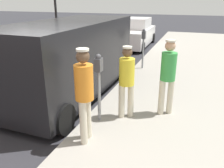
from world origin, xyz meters
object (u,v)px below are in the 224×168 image
at_px(parked_sedan_ahead, 134,34).
at_px(pedestrian_in_orange, 84,90).
at_px(parking_meter_far, 143,42).
at_px(parked_van, 71,57).
at_px(pedestrian_in_green, 168,73).
at_px(parking_meter_near, 99,77).
at_px(pedestrian_in_yellow, 127,78).

bearing_deg(parked_sedan_ahead, pedestrian_in_orange, -80.55).
relative_size(parking_meter_far, pedestrian_in_orange, 0.84).
distance_m(parked_van, parked_sedan_ahead, 7.96).
bearing_deg(pedestrian_in_green, parking_meter_near, -148.72).
xyz_separation_m(parking_meter_near, pedestrian_in_green, (1.35, 0.82, -0.02)).
distance_m(pedestrian_in_yellow, pedestrian_in_green, 0.96).
bearing_deg(parking_meter_near, pedestrian_in_green, 31.28).
bearing_deg(pedestrian_in_green, parked_sedan_ahead, 109.16).
relative_size(parking_meter_near, pedestrian_in_orange, 0.84).
relative_size(parking_meter_far, pedestrian_in_yellow, 0.92).
xyz_separation_m(parking_meter_near, pedestrian_in_orange, (0.07, -0.83, 0.01)).
relative_size(parking_meter_far, parked_sedan_ahead, 0.34).
xyz_separation_m(pedestrian_in_green, parked_van, (-2.85, 0.67, -0.01)).
height_order(parking_meter_far, pedestrian_in_yellow, pedestrian_in_yellow).
height_order(parking_meter_near, pedestrian_in_yellow, pedestrian_in_yellow).
distance_m(parking_meter_near, parking_meter_far, 4.43).
distance_m(parking_meter_near, pedestrian_in_orange, 0.83).
relative_size(pedestrian_in_yellow, pedestrian_in_orange, 0.92).
bearing_deg(parking_meter_near, pedestrian_in_yellow, 34.73).
distance_m(parking_meter_far, parked_van, 3.30).
height_order(pedestrian_in_orange, parked_sedan_ahead, pedestrian_in_orange).
bearing_deg(parking_meter_far, pedestrian_in_orange, -89.29).
height_order(parking_meter_far, pedestrian_in_green, pedestrian_in_green).
xyz_separation_m(pedestrian_in_orange, pedestrian_in_green, (1.29, 1.65, -0.03)).
height_order(pedestrian_in_yellow, pedestrian_in_orange, pedestrian_in_orange).
relative_size(pedestrian_in_yellow, pedestrian_in_green, 0.94).
distance_m(parking_meter_near, parked_sedan_ahead, 9.60).
bearing_deg(pedestrian_in_orange, pedestrian_in_green, 52.12).
bearing_deg(parked_van, parking_meter_far, 62.93).
bearing_deg(parked_van, pedestrian_in_orange, -56.07).
bearing_deg(pedestrian_in_orange, parked_sedan_ahead, 99.45).
height_order(pedestrian_in_green, parked_sedan_ahead, pedestrian_in_green).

